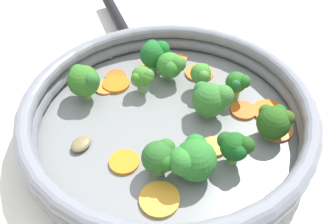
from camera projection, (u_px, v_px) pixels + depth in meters
name	position (u px, v px, depth m)	size (l,w,h in m)	color
ground_plane	(168.00, 127.00, 0.45)	(4.00, 4.00, 0.00)	white
skillet	(168.00, 124.00, 0.45)	(0.36, 0.36, 0.01)	gray
skillet_rim_wall	(168.00, 108.00, 0.43)	(0.38, 0.38, 0.04)	gray
skillet_handle	(117.00, 18.00, 0.63)	(0.02, 0.02, 0.21)	black
skillet_rivet_left	(157.00, 48.00, 0.56)	(0.01, 0.01, 0.01)	gray
skillet_rivet_right	(110.00, 57.00, 0.54)	(0.01, 0.01, 0.01)	gray
carrot_slice_0	(199.00, 73.00, 0.52)	(0.04, 0.04, 0.00)	orange
carrot_slice_1	(116.00, 76.00, 0.51)	(0.03, 0.03, 0.01)	#DE5C21
carrot_slice_2	(123.00, 161.00, 0.39)	(0.04, 0.04, 0.00)	orange
carrot_slice_3	(214.00, 147.00, 0.41)	(0.03, 0.03, 0.00)	#F1983B
carrot_slice_4	(179.00, 59.00, 0.54)	(0.03, 0.03, 0.00)	orange
carrot_slice_5	(269.00, 112.00, 0.45)	(0.05, 0.05, 0.00)	orange
carrot_slice_6	(160.00, 199.00, 0.35)	(0.04, 0.04, 0.00)	gold
carrot_slice_7	(243.00, 110.00, 0.45)	(0.04, 0.04, 0.00)	orange
carrot_slice_8	(151.00, 65.00, 0.53)	(0.03, 0.03, 0.00)	#F79D37
carrot_slice_9	(106.00, 87.00, 0.49)	(0.03, 0.03, 0.00)	#F98E3B
carrot_slice_10	(116.00, 84.00, 0.49)	(0.04, 0.04, 0.01)	orange
carrot_slice_11	(276.00, 129.00, 0.43)	(0.04, 0.04, 0.00)	#ED8E41
broccoli_floret_0	(160.00, 157.00, 0.36)	(0.04, 0.04, 0.05)	#6FA05B
broccoli_floret_1	(204.00, 75.00, 0.47)	(0.03, 0.03, 0.04)	#628655
broccoli_floret_2	(143.00, 77.00, 0.47)	(0.03, 0.03, 0.04)	#6E9F59
broccoli_floret_3	(84.00, 80.00, 0.45)	(0.04, 0.05, 0.05)	#7E994E
broccoli_floret_4	(274.00, 121.00, 0.40)	(0.05, 0.04, 0.05)	#6E9559
broccoli_floret_5	(235.00, 147.00, 0.37)	(0.03, 0.04, 0.05)	#749D57
broccoli_floret_6	(237.00, 83.00, 0.45)	(0.03, 0.03, 0.04)	#80AF6E
broccoli_floret_7	(211.00, 99.00, 0.43)	(0.05, 0.05, 0.05)	#78A55A
broccoli_floret_8	(191.00, 159.00, 0.36)	(0.06, 0.05, 0.05)	#698A54
broccoli_floret_9	(171.00, 66.00, 0.48)	(0.04, 0.05, 0.05)	#719A5A
broccoli_floret_10	(154.00, 53.00, 0.50)	(0.05, 0.04, 0.05)	#789A58
mushroom_piece_0	(81.00, 144.00, 0.41)	(0.03, 0.02, 0.01)	olive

